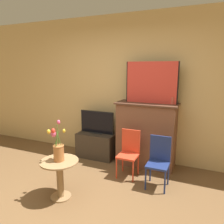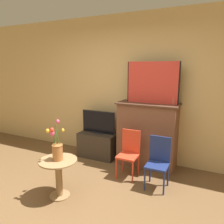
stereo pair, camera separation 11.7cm
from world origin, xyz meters
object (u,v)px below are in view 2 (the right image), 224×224
tv_monitor (98,122)px  vase_tulips (57,148)px  painting (152,83)px  chair_red (129,151)px  chair_blue (158,160)px

tv_monitor → vase_tulips: 1.48m
painting → chair_red: bearing=-112.5°
painting → tv_monitor: 1.31m
chair_blue → vase_tulips: bearing=-143.4°
vase_tulips → chair_red: bearing=57.1°
tv_monitor → chair_red: size_ratio=0.92×
tv_monitor → chair_red: tv_monitor is taller
vase_tulips → chair_blue: bearing=36.6°
painting → tv_monitor: painting is taller
painting → chair_blue: bearing=-64.2°
chair_blue → painting: bearing=115.8°
painting → tv_monitor: bearing=-178.8°
chair_red → vase_tulips: 1.21m
chair_red → painting: bearing=67.5°
chair_blue → chair_red: bearing=165.1°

